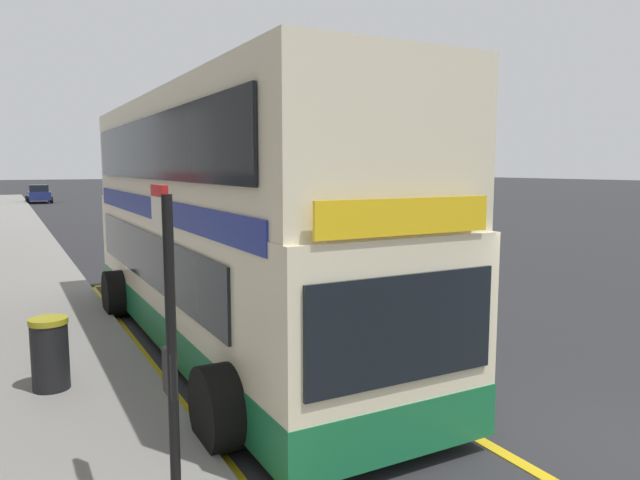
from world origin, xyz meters
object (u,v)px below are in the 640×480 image
object	(u,v)px
parked_car_maroon_kerbside	(217,209)
parked_car_navy_behind	(39,194)
litter_bin	(50,353)
bus_stop_sign	(169,330)
double_decker_bus	(223,231)
parked_car_maroon_across	(228,223)

from	to	relation	value
parked_car_maroon_kerbside	parked_car_navy_behind	distance (m)	27.04
parked_car_maroon_kerbside	litter_bin	size ratio (longest dim) A/B	4.18
bus_stop_sign	double_decker_bus	bearing A→B (deg)	66.11
parked_car_maroon_kerbside	bus_stop_sign	bearing A→B (deg)	-108.51
parked_car_maroon_across	parked_car_maroon_kerbside	world-z (taller)	same
parked_car_maroon_kerbside	parked_car_maroon_across	bearing A→B (deg)	-104.78
bus_stop_sign	parked_car_maroon_across	xyz separation A→B (m)	(7.25, 18.91, -1.02)
double_decker_bus	parked_car_navy_behind	world-z (taller)	double_decker_bus
parked_car_maroon_across	litter_bin	size ratio (longest dim) A/B	4.18
parked_car_navy_behind	litter_bin	bearing A→B (deg)	85.68
litter_bin	parked_car_maroon_across	bearing A→B (deg)	62.20
parked_car_navy_behind	parked_car_maroon_across	bearing A→B (deg)	97.65
bus_stop_sign	parked_car_maroon_across	size ratio (longest dim) A/B	0.69
parked_car_maroon_kerbside	litter_bin	xyz separation A→B (m)	(-10.38, -23.72, -0.15)
double_decker_bus	parked_car_maroon_across	xyz separation A→B (m)	(5.00, 13.83, -1.27)
bus_stop_sign	litter_bin	world-z (taller)	bus_stop_sign
double_decker_bus	parked_car_navy_behind	xyz separation A→B (m)	(-0.56, 48.25, -1.27)
bus_stop_sign	parked_car_maroon_kerbside	bearing A→B (deg)	70.66
bus_stop_sign	parked_car_navy_behind	bearing A→B (deg)	88.19
bus_stop_sign	parked_car_maroon_kerbside	size ratio (longest dim) A/B	0.69
parked_car_maroon_kerbside	parked_car_navy_behind	bearing A→B (deg)	107.95
parked_car_maroon_across	parked_car_navy_behind	size ratio (longest dim) A/B	1.00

